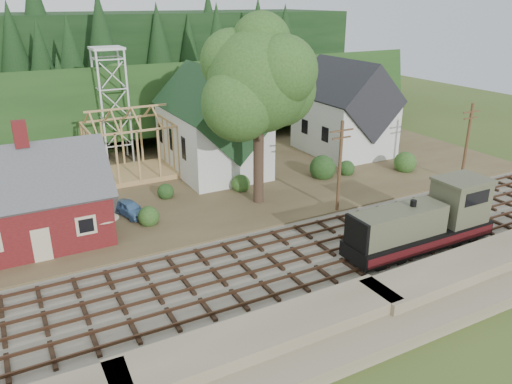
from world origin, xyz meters
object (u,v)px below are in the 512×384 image
car_red (342,146)px  car_blue (130,208)px  locomotive (426,223)px  patio_set (104,217)px  car_green (4,228)px

car_red → car_blue: bearing=138.5°
locomotive → patio_set: locomotive is taller
car_green → patio_set: size_ratio=1.39×
car_blue → car_green: (-9.35, 0.90, -0.09)m
car_blue → car_green: size_ratio=1.13×
car_blue → car_green: car_blue is taller
locomotive → car_blue: size_ratio=3.21×
car_red → patio_set: (-29.59, -10.72, 1.37)m
locomotive → car_blue: bearing=138.6°
car_blue → car_green: bearing=158.8°
car_blue → patio_set: (-2.81, -3.89, 1.37)m
car_green → car_red: (36.12, 5.93, 0.09)m
car_green → patio_set: bearing=-132.8°
car_red → patio_set: size_ratio=1.92×
car_red → patio_set: 31.50m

